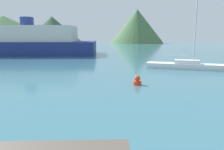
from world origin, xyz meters
TOP-DOWN VIEW (x-y plane):
  - sailboat_inner at (8.49, 23.32)m, footprint 8.45×5.14m
  - ferry_distant at (-12.83, 44.07)m, footprint 25.78×12.16m
  - buoy_marker at (1.34, 16.36)m, footprint 0.60×0.60m
  - hill_west at (-38.81, 108.99)m, footprint 54.42×54.42m
  - hill_central at (-15.73, 97.97)m, footprint 26.98×26.98m
  - hill_east at (22.23, 103.00)m, footprint 24.91×24.91m

SIDE VIEW (x-z plane):
  - buoy_marker at x=1.34m, z-range -0.06..0.63m
  - sailboat_inner at x=8.49m, z-range -5.07..5.94m
  - ferry_distant at x=-12.83m, z-range -1.10..5.75m
  - hill_central at x=-15.73m, z-range 0.00..11.39m
  - hill_west at x=-38.81m, z-range 0.00..12.41m
  - hill_east at x=22.23m, z-range 0.00..15.46m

